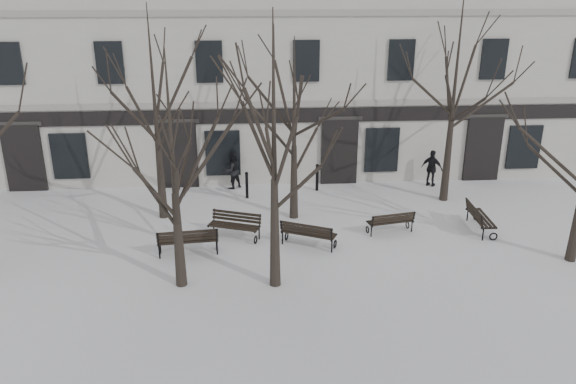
{
  "coord_description": "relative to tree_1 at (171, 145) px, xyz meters",
  "views": [
    {
      "loc": [
        -0.45,
        -15.62,
        8.34
      ],
      "look_at": [
        0.88,
        3.0,
        1.45
      ],
      "focal_mm": 35.0,
      "sensor_mm": 36.0,
      "label": 1
    }
  ],
  "objects": [
    {
      "name": "bench_3",
      "position": [
        1.52,
        3.21,
        -3.79
      ],
      "size": [
        1.9,
        1.25,
        0.91
      ],
      "rotation": [
        0.0,
        0.0,
        -0.36
      ],
      "color": "black",
      "rests_on": "ground"
    },
    {
      "name": "ground",
      "position": [
        2.55,
        0.78,
        -4.29
      ],
      "size": [
        100.0,
        100.0,
        0.0
      ],
      "primitive_type": "plane",
      "color": "white",
      "rests_on": "ground"
    },
    {
      "name": "bench_2",
      "position": [
        4.0,
        2.29,
        -3.78
      ],
      "size": [
        1.94,
        1.4,
        0.94
      ],
      "rotation": [
        0.0,
        0.0,
        2.69
      ],
      "color": "black",
      "rests_on": "ground"
    },
    {
      "name": "building",
      "position": [
        2.55,
        13.74,
        1.23
      ],
      "size": [
        40.4,
        10.2,
        11.4
      ],
      "color": "beige",
      "rests_on": "ground"
    },
    {
      "name": "pedestrian_c",
      "position": [
        10.06,
        8.05,
        -4.29
      ],
      "size": [
        0.99,
        0.91,
        1.63
      ],
      "primitive_type": "imported",
      "rotation": [
        0.0,
        0.0,
        2.46
      ],
      "color": "black",
      "rests_on": "ground"
    },
    {
      "name": "bench_4",
      "position": [
        7.06,
        3.2,
        -3.83
      ],
      "size": [
        1.74,
        0.91,
        0.84
      ],
      "rotation": [
        0.0,
        0.0,
        3.34
      ],
      "color": "black",
      "rests_on": "ground"
    },
    {
      "name": "bollard_a",
      "position": [
        1.96,
        7.1,
        -3.67
      ],
      "size": [
        0.15,
        0.15,
        1.15
      ],
      "color": "black",
      "rests_on": "ground"
    },
    {
      "name": "pedestrian_b",
      "position": [
        1.33,
        8.39,
        -4.29
      ],
      "size": [
        1.0,
        0.96,
        1.63
      ],
      "primitive_type": "imported",
      "rotation": [
        0.0,
        0.0,
        3.75
      ],
      "color": "black",
      "rests_on": "ground"
    },
    {
      "name": "tree_5",
      "position": [
        3.74,
        4.91,
        -0.09
      ],
      "size": [
        4.7,
        4.7,
        6.71
      ],
      "color": "black",
      "rests_on": "ground"
    },
    {
      "name": "tree_6",
      "position": [
        10.07,
        6.33,
        1.04
      ],
      "size": [
        5.96,
        5.96,
        8.52
      ],
      "color": "black",
      "rests_on": "ground"
    },
    {
      "name": "bollard_b",
      "position": [
        4.98,
        7.83,
        -3.65
      ],
      "size": [
        0.15,
        0.15,
        1.19
      ],
      "color": "black",
      "rests_on": "ground"
    },
    {
      "name": "tree_1",
      "position": [
        0.0,
        0.0,
        0.0
      ],
      "size": [
        4.8,
        4.8,
        6.86
      ],
      "color": "black",
      "rests_on": "ground"
    },
    {
      "name": "bench_1",
      "position": [
        0.02,
        1.97,
        -3.75
      ],
      "size": [
        2.02,
        0.9,
        0.99
      ],
      "rotation": [
        0.0,
        0.0,
        3.24
      ],
      "color": "black",
      "rests_on": "ground"
    },
    {
      "name": "bench_5",
      "position": [
        10.29,
        3.23,
        -3.78
      ],
      "size": [
        0.8,
        1.89,
        0.93
      ],
      "rotation": [
        0.0,
        0.0,
        1.5
      ],
      "color": "black",
      "rests_on": "ground"
    },
    {
      "name": "tree_2",
      "position": [
        2.77,
        -0.18,
        0.61
      ],
      "size": [
        5.49,
        5.49,
        7.84
      ],
      "color": "black",
      "rests_on": "ground"
    },
    {
      "name": "tree_4",
      "position": [
        -1.23,
        5.29,
        0.6
      ],
      "size": [
        5.48,
        5.48,
        7.82
      ],
      "color": "black",
      "rests_on": "ground"
    }
  ]
}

